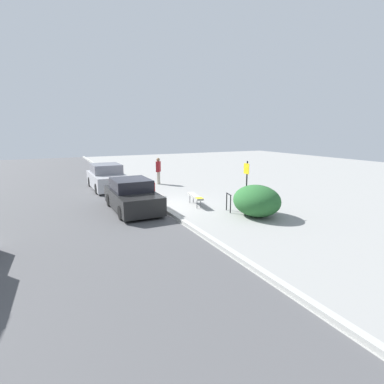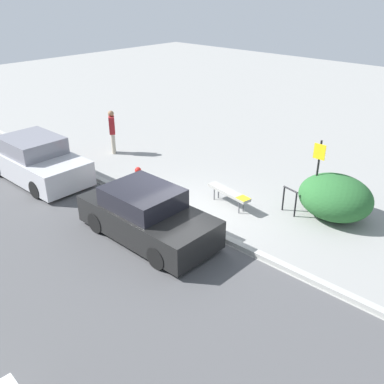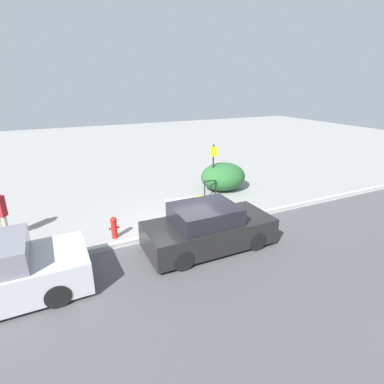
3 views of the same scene
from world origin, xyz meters
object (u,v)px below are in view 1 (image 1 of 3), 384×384
at_px(parked_car_near, 132,196).
at_px(parked_car_far, 107,178).
at_px(bench, 195,196).
at_px(fire_hydrant, 153,188).
at_px(pedestrian, 158,170).
at_px(sign_post, 246,182).
at_px(bike_rack, 229,201).

distance_m(parked_car_near, parked_car_far, 5.80).
bearing_deg(bench, fire_hydrant, -151.49).
xyz_separation_m(bench, pedestrian, (-6.39, 0.43, 0.50)).
relative_size(bench, sign_post, 0.73).
bearing_deg(bike_rack, parked_car_far, -154.18).
distance_m(sign_post, fire_hydrant, 5.85).
distance_m(bike_rack, parked_car_near, 4.38).
relative_size(fire_hydrant, pedestrian, 0.43).
bearing_deg(parked_car_far, bench, 24.73).
bearing_deg(parked_car_far, bike_rack, 25.09).
relative_size(fire_hydrant, parked_car_far, 0.18).
xyz_separation_m(bike_rack, sign_post, (0.48, 0.59, 0.88)).
bearing_deg(parked_car_near, parked_car_far, -179.61).
distance_m(pedestrian, parked_car_near, 6.79).
bearing_deg(parked_car_near, pedestrian, 149.96).
distance_m(sign_post, parked_car_far, 9.57).
distance_m(fire_hydrant, parked_car_near, 3.18).
bearing_deg(pedestrian, fire_hydrant, 13.47).
relative_size(pedestrian, parked_car_far, 0.41).
relative_size(bench, parked_car_near, 0.42).
height_order(sign_post, parked_car_far, sign_post).
bearing_deg(parked_car_far, sign_post, 27.04).
distance_m(bench, pedestrian, 6.42).
height_order(fire_hydrant, parked_car_far, parked_car_far).
xyz_separation_m(bike_rack, fire_hydrant, (-4.72, -1.93, -0.09)).
relative_size(bench, fire_hydrant, 2.20).
xyz_separation_m(pedestrian, parked_car_far, (0.08, -3.43, -0.27)).
bearing_deg(fire_hydrant, bike_rack, 22.21).
bearing_deg(sign_post, parked_car_far, -152.23).
bearing_deg(bike_rack, parked_car_near, -119.64).
bearing_deg(sign_post, bike_rack, -128.81).
bearing_deg(bike_rack, pedestrian, -177.02).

